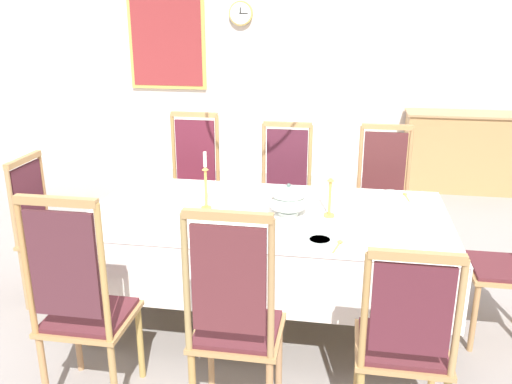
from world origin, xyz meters
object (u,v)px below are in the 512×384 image
Objects in this scene: chair_head_west at (49,227)px; mounted_clock at (241,13)px; chair_south_a at (81,303)px; candlestick_west at (206,186)px; spoon_primary at (339,243)px; candlestick_east at (330,195)px; chair_north_b at (284,191)px; chair_south_c at (404,341)px; bowl_near_right at (391,194)px; sideboard at (468,152)px; chair_south_b at (234,318)px; spoon_secondary at (406,195)px; dining_table at (267,223)px; chair_north_c at (383,196)px; soup_tureen at (288,199)px; framed_painting at (166,34)px; bowl_near_left at (320,241)px; bowl_far_left at (127,228)px; chair_north_a at (193,184)px.

mounted_clock reaches higher than chair_head_west.
candlestick_west is (0.39, 1.02, 0.32)m from chair_south_a.
candlestick_east is at bearing 112.92° from spoon_primary.
chair_north_b reaches higher than spoon_primary.
chair_south_c is 4.89m from mounted_clock.
sideboard is at bearing 68.58° from bowl_near_right.
chair_south_b reaches higher than spoon_secondary.
spoon_secondary is at bearing 28.62° from dining_table.
chair_north_c is (0.00, 2.03, 0.03)m from chair_south_c.
chair_south_a is at bearing 36.57° from chair_head_west.
chair_head_west is at bearing -102.08° from mounted_clock.
soup_tureen is (-0.66, -1.02, 0.28)m from chair_north_c.
chair_south_a is 0.91× the size of framed_painting.
chair_north_b is at bearing 104.17° from bowl_near_left.
spoon_primary is at bearing 0.97° from bowl_far_left.
chair_south_a is at bearing -92.20° from bowl_far_left.
soup_tureen is (1.69, -0.00, 0.31)m from chair_head_west.
bowl_near_left is at bearing -50.85° from dining_table.
candlestick_east is 0.47m from bowl_near_left.
dining_table is 15.72× the size of bowl_near_right.
bowl_far_left is (0.02, 0.57, 0.18)m from chair_south_a.
chair_south_a is 1.59m from chair_south_c.
chair_north_b is 6.45× the size of spoon_primary.
bowl_near_left reaches higher than dining_table.
chair_south_c reaches higher than soup_tureen.
chair_north_c is (0.80, 1.02, -0.11)m from dining_table.
chair_south_b is at bearing -115.80° from spoon_primary.
chair_north_a reaches higher than chair_north_c.
candlestick_east is (1.95, 0.00, 0.35)m from chair_head_west.
chair_south_c is at bearing -59.86° from framed_painting.
chair_head_west is at bearing -168.68° from bowl_near_right.
chair_south_a reaches higher than candlestick_west.
dining_table is at bearing -76.27° from mounted_clock.
sideboard reaches higher than spoon_primary.
chair_north_c is 6.50× the size of spoon_primary.
spoon_secondary is 0.13× the size of framed_painting.
chair_south_a is 1.06× the size of chair_north_c.
chair_north_c is 0.79× the size of sideboard.
soup_tureen is 0.70× the size of candlestick_east.
chair_north_c is at bearing 113.40° from chair_head_west.
chair_south_b reaches higher than spoon_primary.
chair_head_west reaches higher than spoon_primary.
dining_table is at bearing 90.00° from chair_head_west.
chair_north_c is 4.06× the size of mounted_clock.
sideboard is (1.86, 2.12, -0.12)m from chair_north_b.
chair_north_c is 4.53× the size of soup_tureen.
chair_south_c is at bearing 128.08° from chair_north_a.
framed_painting is at bearing 119.23° from soup_tureen.
candlestick_east is 0.64m from bowl_near_right.
bowl_near_left is at bearing -115.84° from bowl_near_right.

